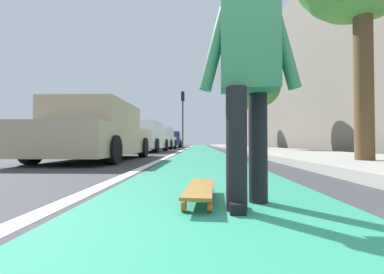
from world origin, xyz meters
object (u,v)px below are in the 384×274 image
object	(u,v)px
parked_car_mid	(145,137)
traffic_light	(183,109)
skateboard	(200,189)
parked_car_end	(172,140)
parked_car_far	(161,139)
street_tree_mid	(260,87)
street_tree_far	(237,106)
parked_car_near	(98,133)
skater_person	(249,74)

from	to	relation	value
parked_car_mid	traffic_light	size ratio (longest dim) A/B	0.93
skateboard	parked_car_end	xyz separation A→B (m)	(22.77, 2.68, 0.63)
parked_car_far	skateboard	bearing A→B (deg)	-170.50
parked_car_end	street_tree_mid	world-z (taller)	street_tree_mid
skateboard	parked_car_far	distance (m)	16.77
street_tree_mid	parked_car_far	bearing A→B (deg)	44.13
street_tree_mid	street_tree_far	xyz separation A→B (m)	(7.77, 0.00, 0.17)
parked_car_near	parked_car_mid	distance (m)	6.26
parked_car_mid	parked_car_end	distance (m)	11.90
parked_car_far	parked_car_mid	bearing A→B (deg)	-179.73
skater_person	street_tree_far	bearing A→B (deg)	-7.94
traffic_light	street_tree_far	size ratio (longest dim) A/B	1.12
skater_person	parked_car_end	xyz separation A→B (m)	(22.92, 3.03, -0.21)
parked_car_near	street_tree_mid	bearing A→B (deg)	-42.68
skateboard	traffic_light	bearing A→B (deg)	4.08
parked_car_far	parked_car_end	world-z (taller)	parked_car_end
skateboard	traffic_light	world-z (taller)	traffic_light
street_tree_mid	street_tree_far	bearing A→B (deg)	0.00
parked_car_mid	parked_car_end	xyz separation A→B (m)	(11.90, -0.05, 0.01)
street_tree_far	skater_person	bearing A→B (deg)	172.06
parked_car_near	street_tree_far	world-z (taller)	street_tree_far
skater_person	parked_car_near	size ratio (longest dim) A/B	0.37
skateboard	parked_car_end	size ratio (longest dim) A/B	0.19
parked_car_far	street_tree_mid	distance (m)	8.54
skater_person	parked_car_far	xyz separation A→B (m)	(16.68, 3.11, -0.22)
parked_car_near	skateboard	bearing A→B (deg)	-150.27
traffic_light	parked_car_mid	bearing A→B (deg)	171.60
skater_person	parked_car_far	world-z (taller)	skater_person
parked_car_near	parked_car_end	bearing A→B (deg)	0.16
street_tree_mid	street_tree_far	world-z (taller)	street_tree_far
skateboard	skater_person	size ratio (longest dim) A/B	0.52
street_tree_far	parked_car_mid	bearing A→B (deg)	143.09
parked_car_near	parked_car_end	distance (m)	18.16
parked_car_far	street_tree_far	size ratio (longest dim) A/B	0.97
parked_car_near	parked_car_far	size ratio (longest dim) A/B	1.07
skater_person	parked_car_end	bearing A→B (deg)	7.53
skater_person	street_tree_mid	world-z (taller)	street_tree_mid
street_tree_far	parked_car_end	bearing A→B (deg)	52.27
traffic_light	parked_car_near	bearing A→B (deg)	175.42
street_tree_mid	street_tree_far	distance (m)	7.77
parked_car_mid	street_tree_mid	world-z (taller)	street_tree_mid
parked_car_mid	parked_car_far	xyz separation A→B (m)	(5.66, 0.03, 0.01)
traffic_light	street_tree_mid	bearing A→B (deg)	-154.64
skateboard	parked_car_mid	bearing A→B (deg)	14.14
parked_car_far	street_tree_far	world-z (taller)	street_tree_far
skater_person	traffic_light	xyz separation A→B (m)	(19.98, 1.76, 2.34)
parked_car_mid	street_tree_far	size ratio (longest dim) A/B	1.04
street_tree_far	parked_car_far	bearing A→B (deg)	108.39
skateboard	street_tree_mid	xyz separation A→B (m)	(10.65, -2.94, 3.06)
skater_person	traffic_light	distance (m)	20.20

